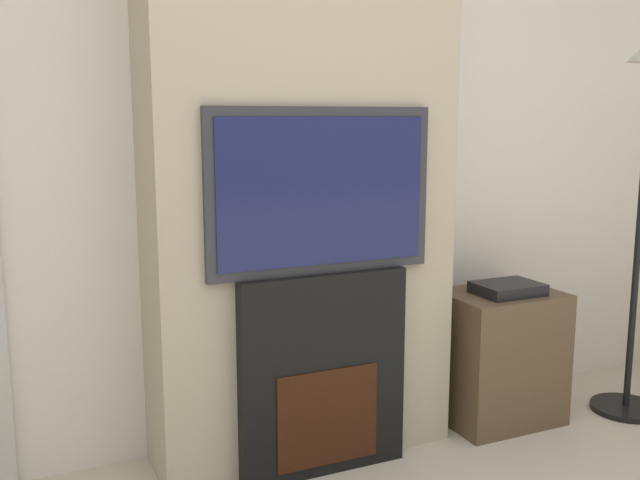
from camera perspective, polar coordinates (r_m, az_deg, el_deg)
The scene contains 5 objects.
wall_back at distance 2.95m, azimuth -3.23°, elevation 9.82°, with size 6.00×0.06×2.70m.
chimney_breast at distance 2.76m, azimuth -1.60°, elevation 9.83°, with size 1.19×0.36×2.70m.
fireplace at distance 2.76m, azimuth 0.01°, elevation -10.57°, with size 0.66×0.15×0.78m.
television at distance 2.60m, azimuth 0.03°, elevation 3.94°, with size 0.88×0.07×0.61m.
media_stand at distance 3.31m, azimuth 14.13°, elevation -8.89°, with size 0.50×0.38×0.64m.
Camera 1 is at (-1.08, -0.72, 1.35)m, focal length 40.00 mm.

